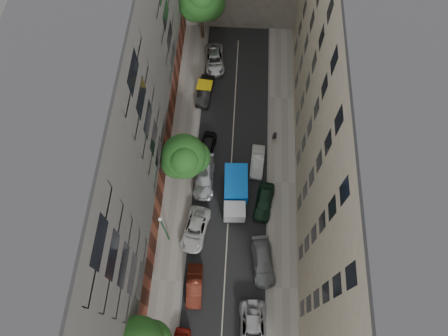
# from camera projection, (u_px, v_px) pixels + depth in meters

# --- Properties ---
(ground) EXTENTS (120.00, 120.00, 0.00)m
(ground) POSITION_uv_depth(u_px,v_px,m) (230.00, 180.00, 42.98)
(ground) COLOR #4C4C49
(ground) RESTS_ON ground
(road_surface) EXTENTS (8.00, 44.00, 0.02)m
(road_surface) POSITION_uv_depth(u_px,v_px,m) (230.00, 180.00, 42.97)
(road_surface) COLOR black
(road_surface) RESTS_ON ground
(sidewalk_left) EXTENTS (3.00, 44.00, 0.15)m
(sidewalk_left) POSITION_uv_depth(u_px,v_px,m) (180.00, 177.00, 43.06)
(sidewalk_left) COLOR gray
(sidewalk_left) RESTS_ON ground
(sidewalk_right) EXTENTS (3.00, 44.00, 0.15)m
(sidewalk_right) POSITION_uv_depth(u_px,v_px,m) (282.00, 182.00, 42.77)
(sidewalk_right) COLOR gray
(sidewalk_right) RESTS_ON ground
(building_left) EXTENTS (8.00, 44.00, 20.00)m
(building_left) POSITION_uv_depth(u_px,v_px,m) (104.00, 126.00, 34.26)
(building_left) COLOR #53504E
(building_left) RESTS_ON ground
(building_right) EXTENTS (8.00, 44.00, 20.00)m
(building_right) POSITION_uv_depth(u_px,v_px,m) (362.00, 139.00, 33.69)
(building_right) COLOR #B8AC8F
(building_right) RESTS_ON ground
(tarp_truck) EXTENTS (2.50, 5.84, 2.66)m
(tarp_truck) POSITION_uv_depth(u_px,v_px,m) (235.00, 192.00, 40.77)
(tarp_truck) COLOR black
(tarp_truck) RESTS_ON ground
(car_left_1) EXTENTS (1.58, 4.16, 1.36)m
(car_left_1) POSITION_uv_depth(u_px,v_px,m) (195.00, 286.00, 37.50)
(car_left_1) COLOR #4F1A0F
(car_left_1) RESTS_ON ground
(car_left_2) EXTENTS (3.05, 5.20, 1.36)m
(car_left_2) POSITION_uv_depth(u_px,v_px,m) (195.00, 229.00, 39.88)
(car_left_2) COLOR silver
(car_left_2) RESTS_ON ground
(car_left_3) EXTENTS (2.15, 5.16, 1.49)m
(car_left_3) POSITION_uv_depth(u_px,v_px,m) (204.00, 177.00, 42.30)
(car_left_3) COLOR #BABBBF
(car_left_3) RESTS_ON ground
(car_left_4) EXTENTS (2.20, 4.22, 1.37)m
(car_left_4) POSITION_uv_depth(u_px,v_px,m) (207.00, 148.00, 43.91)
(car_left_4) COLOR black
(car_left_4) RESTS_ON ground
(car_left_5) EXTENTS (2.01, 4.61, 1.47)m
(car_left_5) POSITION_uv_depth(u_px,v_px,m) (205.00, 91.00, 47.18)
(car_left_5) COLOR black
(car_left_5) RESTS_ON ground
(car_left_6) EXTENTS (2.86, 5.22, 1.39)m
(car_left_6) POSITION_uv_depth(u_px,v_px,m) (215.00, 60.00, 49.31)
(car_left_6) COLOR #BCBDC2
(car_left_6) RESTS_ON ground
(car_right_0) EXTENTS (2.72, 5.45, 1.48)m
(car_right_0) POSITION_uv_depth(u_px,v_px,m) (253.00, 331.00, 35.74)
(car_right_0) COLOR #B7B7BC
(car_right_0) RESTS_ON ground
(car_right_1) EXTENTS (2.66, 5.14, 1.43)m
(car_right_1) POSITION_uv_depth(u_px,v_px,m) (263.00, 262.00, 38.43)
(car_right_1) COLOR slate
(car_right_1) RESTS_ON ground
(car_right_2) EXTENTS (2.43, 4.56, 1.48)m
(car_right_2) POSITION_uv_depth(u_px,v_px,m) (264.00, 202.00, 41.10)
(car_right_2) COLOR black
(car_right_2) RESTS_ON ground
(car_right_3) EXTENTS (1.62, 4.03, 1.30)m
(car_right_3) POSITION_uv_depth(u_px,v_px,m) (257.00, 162.00, 43.21)
(car_right_3) COLOR silver
(car_right_3) RESTS_ON ground
(tree_mid) EXTENTS (4.83, 4.47, 7.14)m
(tree_mid) POSITION_uv_depth(u_px,v_px,m) (185.00, 158.00, 38.70)
(tree_mid) COLOR #382619
(tree_mid) RESTS_ON sidewalk_left
(tree_far) EXTENTS (5.45, 5.20, 8.83)m
(tree_far) POSITION_uv_depth(u_px,v_px,m) (201.00, 1.00, 46.30)
(tree_far) COLOR #382619
(tree_far) RESTS_ON sidewalk_left
(lamp_post) EXTENTS (0.36, 0.36, 6.57)m
(lamp_post) POSITION_uv_depth(u_px,v_px,m) (164.00, 227.00, 36.34)
(lamp_post) COLOR #185627
(lamp_post) RESTS_ON sidewalk_left
(pedestrian) EXTENTS (0.61, 0.45, 1.55)m
(pedestrian) POSITION_uv_depth(u_px,v_px,m) (274.00, 136.00, 44.30)
(pedestrian) COLOR black
(pedestrian) RESTS_ON sidewalk_right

